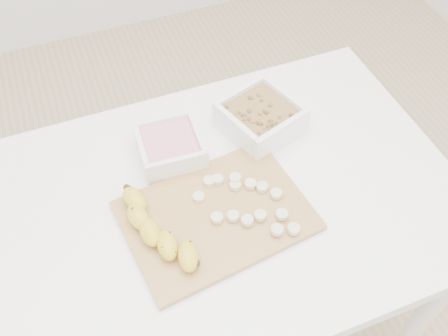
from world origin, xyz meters
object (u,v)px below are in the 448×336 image
object	(u,v)px
bowl_yogurt	(171,147)
cutting_board	(216,216)
bowl_granola	(260,118)
table	(229,220)
banana	(159,231)

from	to	relation	value
bowl_yogurt	cutting_board	distance (m)	0.20
bowl_granola	cutting_board	bearing A→B (deg)	-133.19
table	bowl_yogurt	bearing A→B (deg)	118.60
table	bowl_yogurt	distance (m)	0.21
banana	cutting_board	bearing A→B (deg)	-4.92
table	bowl_granola	xyz separation A→B (m)	(0.14, 0.16, 0.13)
banana	bowl_granola	bearing A→B (deg)	25.10
bowl_granola	bowl_yogurt	bearing A→B (deg)	-178.56
table	bowl_granola	distance (m)	0.25
table	bowl_yogurt	size ratio (longest dim) A/B	6.81
bowl_granola	cutting_board	distance (m)	0.27
bowl_granola	cutting_board	world-z (taller)	bowl_granola
table	cutting_board	size ratio (longest dim) A/B	2.70
bowl_yogurt	bowl_granola	bearing A→B (deg)	1.44
cutting_board	banana	xyz separation A→B (m)	(-0.12, -0.01, 0.03)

